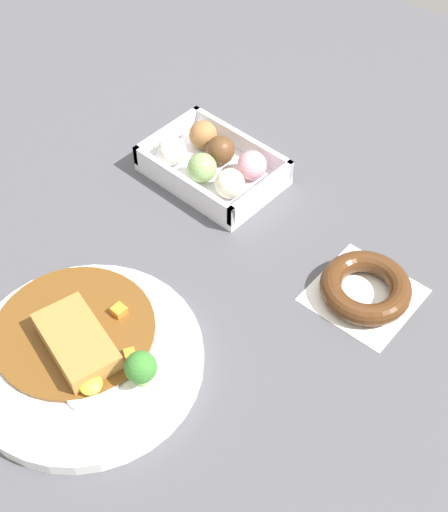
% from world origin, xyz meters
% --- Properties ---
extents(ground_plane, '(1.60, 1.60, 0.00)m').
position_xyz_m(ground_plane, '(0.00, 0.00, 0.00)').
color(ground_plane, '#4C4C51').
extents(curry_plate, '(0.28, 0.28, 0.07)m').
position_xyz_m(curry_plate, '(0.00, 0.15, 0.01)').
color(curry_plate, white).
rests_on(curry_plate, ground_plane).
extents(donut_box, '(0.19, 0.13, 0.05)m').
position_xyz_m(donut_box, '(0.11, -0.19, 0.02)').
color(donut_box, white).
rests_on(donut_box, ground_plane).
extents(chocolate_ring_donut, '(0.13, 0.13, 0.03)m').
position_xyz_m(chocolate_ring_donut, '(-0.18, -0.15, 0.01)').
color(chocolate_ring_donut, white).
rests_on(chocolate_ring_donut, ground_plane).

